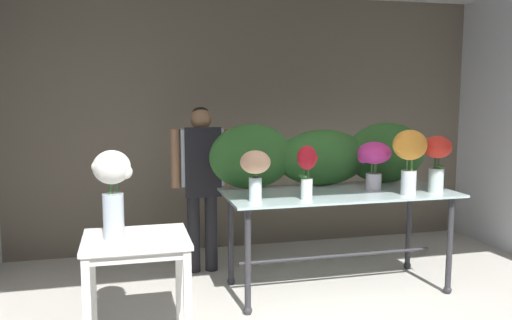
# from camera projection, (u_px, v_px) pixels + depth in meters

# --- Properties ---
(ground_plane) EXTENTS (7.11, 7.11, 0.00)m
(ground_plane) POSITION_uv_depth(u_px,v_px,m) (295.00, 296.00, 4.45)
(ground_plane) COLOR beige
(wall_back) EXTENTS (5.32, 0.12, 2.75)m
(wall_back) POSITION_uv_depth(u_px,v_px,m) (250.00, 123.00, 5.83)
(wall_back) COLOR #706656
(wall_back) RESTS_ON ground
(display_table_glass) EXTENTS (1.96, 0.86, 0.87)m
(display_table_glass) POSITION_uv_depth(u_px,v_px,m) (338.00, 207.00, 4.52)
(display_table_glass) COLOR #ABC5C6
(display_table_glass) RESTS_ON ground
(side_table_white) EXTENTS (0.69, 0.61, 0.76)m
(side_table_white) POSITION_uv_depth(u_px,v_px,m) (136.00, 253.00, 3.48)
(side_table_white) COLOR white
(side_table_white) RESTS_ON ground
(florist) EXTENTS (0.58, 0.24, 1.58)m
(florist) POSITION_uv_depth(u_px,v_px,m) (202.00, 172.00, 4.96)
(florist) COLOR #232328
(florist) RESTS_ON ground
(foliage_backdrop) EXTENTS (2.07, 0.26, 0.57)m
(foliage_backdrop) POSITION_uv_depth(u_px,v_px,m) (326.00, 156.00, 4.77)
(foliage_backdrop) COLOR #2D6028
(foliage_backdrop) RESTS_ON display_table_glass
(vase_sunset_tulips) EXTENTS (0.30, 0.28, 0.54)m
(vase_sunset_tulips) POSITION_uv_depth(u_px,v_px,m) (409.00, 152.00, 4.31)
(vase_sunset_tulips) COLOR silver
(vase_sunset_tulips) RESTS_ON display_table_glass
(vase_magenta_stock) EXTENTS (0.29, 0.29, 0.42)m
(vase_magenta_stock) POSITION_uv_depth(u_px,v_px,m) (373.00, 158.00, 4.56)
(vase_magenta_stock) COLOR silver
(vase_magenta_stock) RESTS_ON display_table_glass
(vase_peach_carnations) EXTENTS (0.24, 0.24, 0.40)m
(vase_peach_carnations) POSITION_uv_depth(u_px,v_px,m) (255.00, 168.00, 4.07)
(vase_peach_carnations) COLOR silver
(vase_peach_carnations) RESTS_ON display_table_glass
(vase_scarlet_snapdragons) EXTENTS (0.25, 0.24, 0.48)m
(vase_scarlet_snapdragons) POSITION_uv_depth(u_px,v_px,m) (436.00, 157.00, 4.43)
(vase_scarlet_snapdragons) COLOR silver
(vase_scarlet_snapdragons) RESTS_ON display_table_glass
(vase_crimson_roses) EXTENTS (0.16, 0.16, 0.43)m
(vase_crimson_roses) POSITION_uv_depth(u_px,v_px,m) (307.00, 168.00, 4.13)
(vase_crimson_roses) COLOR silver
(vase_crimson_roses) RESTS_ON display_table_glass
(vase_white_roses_tall) EXTENTS (0.25, 0.24, 0.58)m
(vase_white_roses_tall) POSITION_uv_depth(u_px,v_px,m) (112.00, 186.00, 3.39)
(vase_white_roses_tall) COLOR silver
(vase_white_roses_tall) RESTS_ON side_table_white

